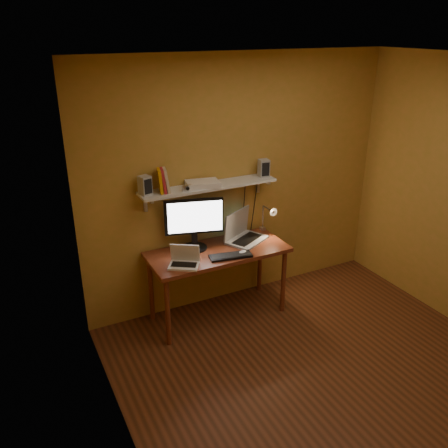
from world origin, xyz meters
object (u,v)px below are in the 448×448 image
netbook (184,260)px  wall_shelf (209,187)px  keyboard (231,256)px  shelf_camera (187,188)px  router (203,184)px  desk (218,258)px  mouse (243,252)px  speaker_right (264,168)px  laptop (242,232)px  desk_lamp (269,215)px  monitor (194,221)px  speaker_left (145,185)px

netbook → wall_shelf: bearing=71.8°
keyboard → shelf_camera: bearing=144.8°
router → desk: bearing=-67.8°
mouse → speaker_right: (0.44, 0.38, 0.70)m
laptop → mouse: bearing=-146.1°
mouse → shelf_camera: size_ratio=0.98×
keyboard → speaker_right: bearing=44.3°
laptop → desk_lamp: (0.32, 0.01, 0.13)m
desk_lamp → speaker_right: speaker_right is taller
monitor → keyboard: (0.23, -0.33, -0.28)m
monitor → netbook: size_ratio=1.69×
keyboard → speaker_left: (-0.68, 0.39, 0.70)m
desk → netbook: (-0.41, -0.14, 0.14)m
router → wall_shelf: bearing=11.0°
desk → monitor: bearing=142.9°
laptop → shelf_camera: size_ratio=5.27×
laptop → wall_shelf: bearing=139.1°
router → monitor: bearing=-161.8°
wall_shelf → speaker_right: (0.62, 0.00, 0.11)m
desk_lamp → speaker_left: bearing=176.5°
router → speaker_right: bearing=1.3°
desk → desk_lamp: desk_lamp is taller
desk_lamp → netbook: bearing=-166.1°
mouse → speaker_left: bearing=137.6°
mouse → speaker_left: 1.14m
monitor → netbook: 0.43m
desk_lamp → laptop: bearing=-178.1°
desk_lamp → speaker_left: 1.40m
desk → monitor: size_ratio=2.47×
desk → speaker_right: speaker_right is taller
monitor → laptop: size_ratio=1.12×
speaker_left → router: speaker_left is taller
wall_shelf → laptop: (0.34, -0.08, -0.53)m
laptop → speaker_right: (0.28, 0.08, 0.63)m
speaker_left → speaker_right: (1.26, -0.01, 0.00)m
wall_shelf → shelf_camera: (-0.26, -0.07, 0.04)m
wall_shelf → router: router is taller
netbook → router: size_ratio=1.06×
speaker_left → shelf_camera: bearing=-28.8°
speaker_right → monitor: bearing=-167.8°
monitor → mouse: size_ratio=6.07×
keyboard → desk_lamp: (0.62, 0.31, 0.20)m
laptop → speaker_right: size_ratio=2.82×
mouse → router: bearing=107.9°
desk → monitor: monitor is taller
keyboard → speaker_left: size_ratio=2.33×
monitor → desk_lamp: 0.85m
monitor → speaker_right: speaker_right is taller
wall_shelf → monitor: bearing=-164.6°
wall_shelf → router: bearing=-169.0°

